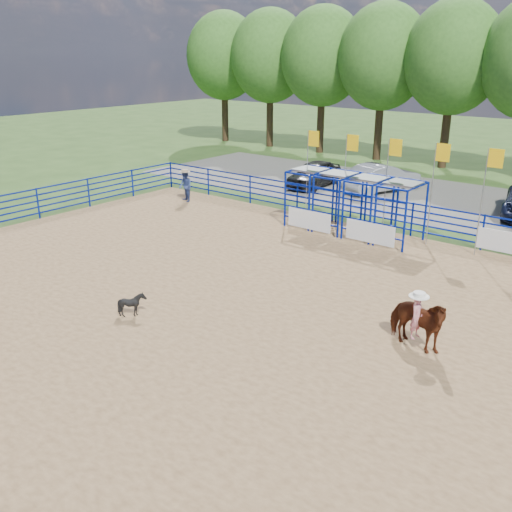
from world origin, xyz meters
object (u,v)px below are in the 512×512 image
object	(u,v)px
horse_and_rider	(417,320)
calf	(132,304)
car_b	(381,178)
spectator_cowboy	(185,186)
car_a	(314,174)

from	to	relation	value
horse_and_rider	calf	size ratio (longest dim) A/B	2.94
car_b	spectator_cowboy	bearing A→B (deg)	71.75
horse_and_rider	car_b	bearing A→B (deg)	119.89
spectator_cowboy	car_a	world-z (taller)	spectator_cowboy
calf	car_a	xyz separation A→B (m)	(-5.49, 18.24, 0.36)
car_b	horse_and_rider	bearing A→B (deg)	140.34
horse_and_rider	car_a	bearing A→B (deg)	131.21
car_a	car_b	size ratio (longest dim) A/B	0.92
spectator_cowboy	car_b	bearing A→B (deg)	51.30
horse_and_rider	spectator_cowboy	world-z (taller)	horse_and_rider
spectator_cowboy	car_a	xyz separation A→B (m)	(3.28, 7.36, -0.12)
spectator_cowboy	calf	bearing A→B (deg)	-51.11
car_a	car_b	world-z (taller)	car_b
calf	spectator_cowboy	size ratio (longest dim) A/B	0.45
car_a	calf	bearing A→B (deg)	-78.10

